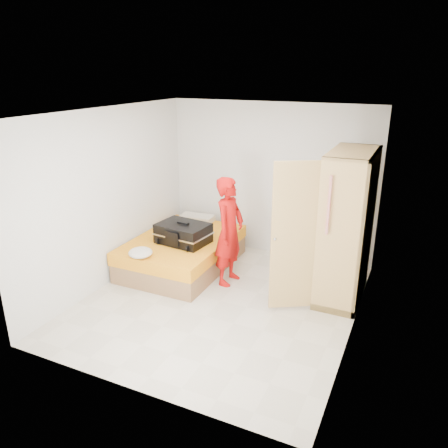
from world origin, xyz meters
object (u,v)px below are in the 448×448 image
at_px(suitcase, 183,233).
at_px(wardrobe, 342,231).
at_px(bed, 183,252).
at_px(person, 229,231).
at_px(round_cushion, 141,253).

bearing_deg(suitcase, wardrobe, 11.51).
distance_m(bed, suitcase, 0.44).
distance_m(bed, wardrobe, 2.61).
height_order(person, suitcase, person).
relative_size(bed, person, 1.23).
xyz_separation_m(wardrobe, round_cushion, (-2.69, -0.96, -0.43)).
bearing_deg(wardrobe, suitcase, -175.15).
xyz_separation_m(person, suitcase, (-0.81, 0.03, -0.17)).
relative_size(bed, suitcase, 2.38).
distance_m(person, round_cushion, 1.34).
bearing_deg(wardrobe, bed, -178.59).
relative_size(wardrobe, suitcase, 2.47).
relative_size(wardrobe, person, 1.28).
bearing_deg(round_cushion, bed, 78.56).
xyz_separation_m(bed, round_cushion, (-0.18, -0.90, 0.32)).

